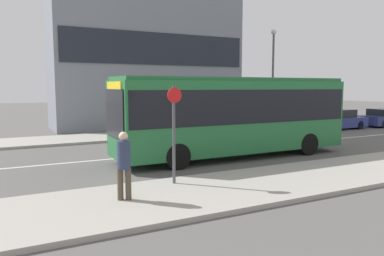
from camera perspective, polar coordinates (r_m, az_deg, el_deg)
The scene contains 9 objects.
ground_plane at distance 16.76m, azimuth -3.16°, elevation -3.92°, with size 120.00×120.00×0.00m, color #595654.
sidewalk_near at distance 11.47m, azimuth 9.93°, elevation -8.49°, with size 44.00×3.50×0.13m.
sidewalk_far at distance 22.53m, azimuth -9.70°, elevation -1.19°, with size 44.00×3.50×0.13m.
lane_centerline at distance 16.76m, azimuth -3.16°, elevation -3.91°, with size 41.80×0.16×0.01m.
city_bus at distance 15.82m, azimuth 6.38°, elevation 2.46°, with size 10.22×2.50×3.35m.
parked_car_0 at distance 28.24m, azimuth 21.24°, elevation 1.17°, with size 4.10×1.86×1.39m.
pedestrian_near_stop at distance 9.55m, azimuth -10.35°, elevation -5.02°, with size 0.34×0.34×1.73m.
bus_stop_sign at distance 10.91m, azimuth -2.77°, elevation 0.11°, with size 0.44×0.12×2.87m.
street_lamp at distance 26.53m, azimuth 12.24°, elevation 8.92°, with size 0.36×0.36×6.72m.
Camera 1 is at (-6.76, -15.04, 2.98)m, focal length 35.00 mm.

